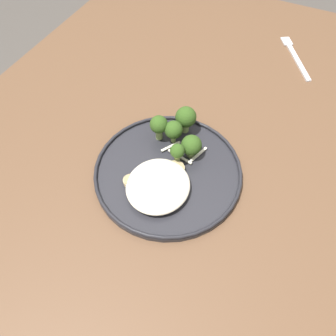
{
  "coord_description": "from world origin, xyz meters",
  "views": [
    {
      "loc": [
        0.39,
        0.17,
        1.28
      ],
      "look_at": [
        0.06,
        0.01,
        0.76
      ],
      "focal_mm": 34.89,
      "sensor_mm": 36.0,
      "label": 1
    }
  ],
  "objects_px": {
    "seared_scallop_center_golden": "(175,169)",
    "broccoli_floret_right_tilted": "(174,130)",
    "broccoli_floret_front_edge": "(177,152)",
    "seared_scallop_right_edge": "(130,181)",
    "broccoli_floret_tall_stalk": "(159,125)",
    "dinner_plate": "(168,171)",
    "broccoli_floret_split_head": "(192,144)",
    "dinner_fork": "(295,56)",
    "seared_scallop_front_small": "(158,166)",
    "seared_scallop_rear_pale": "(157,187)",
    "broccoli_floret_left_leaning": "(184,117)"
  },
  "relations": [
    {
      "from": "dinner_plate",
      "to": "seared_scallop_right_edge",
      "type": "bearing_deg",
      "value": -41.16
    },
    {
      "from": "broccoli_floret_right_tilted",
      "to": "broccoli_floret_tall_stalk",
      "type": "bearing_deg",
      "value": -81.2
    },
    {
      "from": "broccoli_floret_right_tilted",
      "to": "broccoli_floret_tall_stalk",
      "type": "distance_m",
      "value": 0.03
    },
    {
      "from": "broccoli_floret_split_head",
      "to": "broccoli_floret_tall_stalk",
      "type": "bearing_deg",
      "value": -97.79
    },
    {
      "from": "broccoli_floret_tall_stalk",
      "to": "seared_scallop_rear_pale",
      "type": "bearing_deg",
      "value": 24.62
    },
    {
      "from": "seared_scallop_front_small",
      "to": "broccoli_floret_split_head",
      "type": "bearing_deg",
      "value": 144.8
    },
    {
      "from": "seared_scallop_right_edge",
      "to": "broccoli_floret_tall_stalk",
      "type": "height_order",
      "value": "broccoli_floret_tall_stalk"
    },
    {
      "from": "seared_scallop_center_golden",
      "to": "broccoli_floret_tall_stalk",
      "type": "distance_m",
      "value": 0.1
    },
    {
      "from": "dinner_plate",
      "to": "seared_scallop_center_golden",
      "type": "height_order",
      "value": "seared_scallop_center_golden"
    },
    {
      "from": "broccoli_floret_tall_stalk",
      "to": "broccoli_floret_left_leaning",
      "type": "bearing_deg",
      "value": 138.53
    },
    {
      "from": "seared_scallop_rear_pale",
      "to": "seared_scallop_right_edge",
      "type": "bearing_deg",
      "value": -79.47
    },
    {
      "from": "dinner_fork",
      "to": "broccoli_floret_tall_stalk",
      "type": "bearing_deg",
      "value": -25.24
    },
    {
      "from": "seared_scallop_rear_pale",
      "to": "broccoli_floret_front_edge",
      "type": "relative_size",
      "value": 0.44
    },
    {
      "from": "seared_scallop_center_golden",
      "to": "broccoli_floret_right_tilted",
      "type": "height_order",
      "value": "broccoli_floret_right_tilted"
    },
    {
      "from": "seared_scallop_center_golden",
      "to": "dinner_fork",
      "type": "bearing_deg",
      "value": 165.03
    },
    {
      "from": "seared_scallop_right_edge",
      "to": "broccoli_floret_right_tilted",
      "type": "xyz_separation_m",
      "value": [
        -0.13,
        0.03,
        0.02
      ]
    },
    {
      "from": "seared_scallop_front_small",
      "to": "broccoli_floret_tall_stalk",
      "type": "bearing_deg",
      "value": -155.7
    },
    {
      "from": "seared_scallop_right_edge",
      "to": "seared_scallop_front_small",
      "type": "height_order",
      "value": "seared_scallop_right_edge"
    },
    {
      "from": "broccoli_floret_front_edge",
      "to": "dinner_fork",
      "type": "xyz_separation_m",
      "value": [
        -0.46,
        0.13,
        -0.04
      ]
    },
    {
      "from": "broccoli_floret_split_head",
      "to": "seared_scallop_front_small",
      "type": "bearing_deg",
      "value": -35.2
    },
    {
      "from": "seared_scallop_right_edge",
      "to": "broccoli_floret_right_tilted",
      "type": "relative_size",
      "value": 0.49
    },
    {
      "from": "seared_scallop_front_small",
      "to": "broccoli_floret_left_leaning",
      "type": "bearing_deg",
      "value": 177.97
    },
    {
      "from": "broccoli_floret_split_head",
      "to": "dinner_fork",
      "type": "distance_m",
      "value": 0.44
    },
    {
      "from": "dinner_plate",
      "to": "broccoli_floret_right_tilted",
      "type": "xyz_separation_m",
      "value": [
        -0.07,
        -0.02,
        0.04
      ]
    },
    {
      "from": "seared_scallop_right_edge",
      "to": "seared_scallop_center_golden",
      "type": "bearing_deg",
      "value": 134.09
    },
    {
      "from": "seared_scallop_right_edge",
      "to": "seared_scallop_rear_pale",
      "type": "bearing_deg",
      "value": 100.53
    },
    {
      "from": "dinner_plate",
      "to": "seared_scallop_center_golden",
      "type": "relative_size",
      "value": 8.16
    },
    {
      "from": "seared_scallop_front_small",
      "to": "dinner_fork",
      "type": "distance_m",
      "value": 0.52
    },
    {
      "from": "seared_scallop_right_edge",
      "to": "broccoli_floret_left_leaning",
      "type": "xyz_separation_m",
      "value": [
        -0.17,
        0.03,
        0.03
      ]
    },
    {
      "from": "seared_scallop_rear_pale",
      "to": "broccoli_floret_tall_stalk",
      "type": "distance_m",
      "value": 0.13
    },
    {
      "from": "dinner_fork",
      "to": "seared_scallop_front_small",
      "type": "bearing_deg",
      "value": -18.36
    },
    {
      "from": "dinner_plate",
      "to": "broccoli_floret_split_head",
      "type": "distance_m",
      "value": 0.07
    },
    {
      "from": "dinner_plate",
      "to": "seared_scallop_rear_pale",
      "type": "height_order",
      "value": "seared_scallop_rear_pale"
    },
    {
      "from": "dinner_plate",
      "to": "seared_scallop_right_edge",
      "type": "distance_m",
      "value": 0.08
    },
    {
      "from": "seared_scallop_front_small",
      "to": "broccoli_floret_front_edge",
      "type": "distance_m",
      "value": 0.05
    },
    {
      "from": "broccoli_floret_tall_stalk",
      "to": "broccoli_floret_split_head",
      "type": "xyz_separation_m",
      "value": [
        0.01,
        0.08,
        -0.01
      ]
    },
    {
      "from": "seared_scallop_center_golden",
      "to": "dinner_fork",
      "type": "xyz_separation_m",
      "value": [
        -0.48,
        0.13,
        -0.02
      ]
    },
    {
      "from": "seared_scallop_center_golden",
      "to": "seared_scallop_right_edge",
      "type": "relative_size",
      "value": 1.34
    },
    {
      "from": "seared_scallop_right_edge",
      "to": "broccoli_floret_tall_stalk",
      "type": "xyz_separation_m",
      "value": [
        -0.13,
        -0.0,
        0.03
      ]
    },
    {
      "from": "seared_scallop_front_small",
      "to": "dinner_fork",
      "type": "height_order",
      "value": "seared_scallop_front_small"
    },
    {
      "from": "broccoli_floret_right_tilted",
      "to": "broccoli_floret_front_edge",
      "type": "distance_m",
      "value": 0.06
    },
    {
      "from": "broccoli_floret_split_head",
      "to": "broccoli_floret_left_leaning",
      "type": "xyz_separation_m",
      "value": [
        -0.05,
        -0.04,
        0.01
      ]
    },
    {
      "from": "broccoli_floret_tall_stalk",
      "to": "broccoli_floret_front_edge",
      "type": "xyz_separation_m",
      "value": [
        0.04,
        0.06,
        -0.0
      ]
    },
    {
      "from": "dinner_plate",
      "to": "seared_scallop_center_golden",
      "type": "xyz_separation_m",
      "value": [
        -0.0,
        0.01,
        0.01
      ]
    },
    {
      "from": "broccoli_floret_tall_stalk",
      "to": "dinner_fork",
      "type": "relative_size",
      "value": 0.36
    },
    {
      "from": "broccoli_floret_left_leaning",
      "to": "seared_scallop_front_small",
      "type": "bearing_deg",
      "value": -2.03
    },
    {
      "from": "seared_scallop_center_golden",
      "to": "dinner_fork",
      "type": "distance_m",
      "value": 0.5
    },
    {
      "from": "broccoli_floret_split_head",
      "to": "seared_scallop_center_golden",
      "type": "bearing_deg",
      "value": -11.05
    },
    {
      "from": "dinner_plate",
      "to": "broccoli_floret_split_head",
      "type": "bearing_deg",
      "value": 157.31
    },
    {
      "from": "dinner_plate",
      "to": "broccoli_floret_left_leaning",
      "type": "relative_size",
      "value": 4.59
    }
  ]
}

